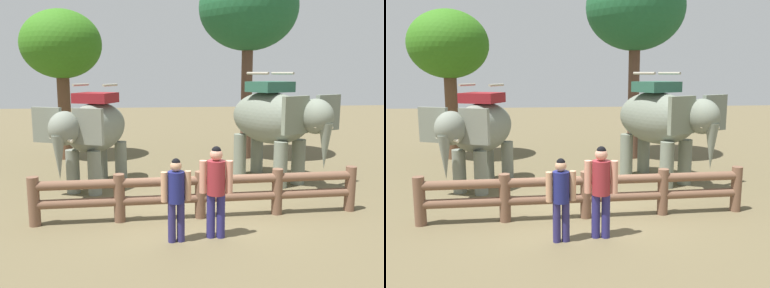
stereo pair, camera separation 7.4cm
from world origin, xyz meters
TOP-DOWN VIEW (x-y plane):
  - ground_plane at (0.00, 0.00)m, footprint 60.00×60.00m
  - log_fence at (-0.00, -0.28)m, footprint 7.27×0.38m
  - elephant_near_left at (-2.58, 2.47)m, footprint 2.52×3.42m
  - elephant_center at (2.60, 2.65)m, footprint 2.93×3.76m
  - tourist_woman_in_black at (0.14, -1.43)m, footprint 0.64×0.40m
  - tourist_man_in_blue at (-0.64, -1.55)m, footprint 0.57×0.34m
  - tree_far_left at (2.62, 6.09)m, footprint 3.55×3.55m
  - tree_back_center at (-4.06, 6.73)m, footprint 2.87×2.87m

SIDE VIEW (x-z plane):
  - ground_plane at x=0.00m, z-range 0.00..0.00m
  - log_fence at x=0.00m, z-range 0.08..1.13m
  - tourist_man_in_blue at x=-0.64m, z-range 0.13..1.74m
  - tourist_woman_in_black at x=0.14m, z-range 0.14..1.95m
  - elephant_near_left at x=-2.58m, z-range 0.18..3.06m
  - elephant_center at x=2.60m, z-range 0.20..3.39m
  - tree_back_center at x=-4.06m, z-range 1.40..6.81m
  - tree_far_left at x=2.62m, z-range 1.92..8.89m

